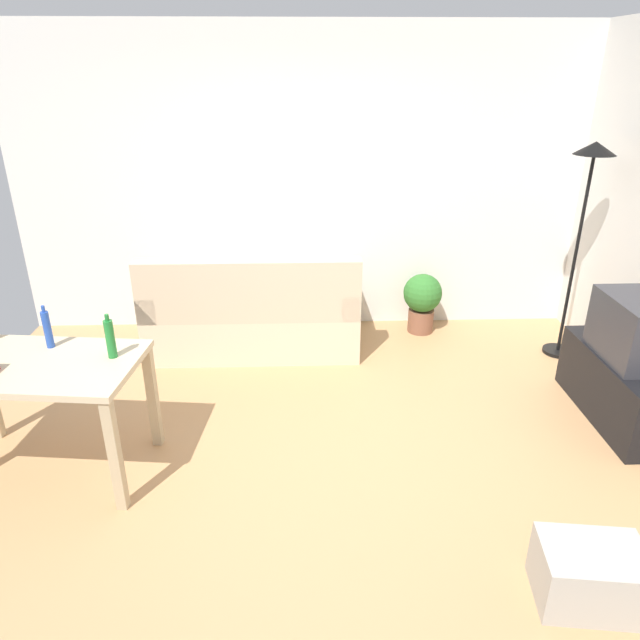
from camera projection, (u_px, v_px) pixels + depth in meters
ground_plane at (308, 457)px, 3.79m from camera, size 5.20×4.40×0.02m
wall_rear at (302, 184)px, 5.25m from camera, size 5.20×0.10×2.70m
couch at (253, 317)px, 5.10m from camera, size 1.83×0.84×0.92m
tv_stand at (622, 388)px, 4.11m from camera, size 0.44×1.10×0.48m
tv at (637, 329)px, 3.92m from camera, size 0.41×0.60×0.44m
torchiere_lamp at (587, 193)px, 4.57m from camera, size 0.32×0.32×1.81m
desk at (36, 379)px, 3.41m from camera, size 1.27×0.83×0.76m
potted_plant at (422, 299)px, 5.42m from camera, size 0.36×0.36×0.57m
storage_box at (590, 575)px, 2.71m from camera, size 0.52×0.40×0.30m
bottle_blue at (47, 329)px, 3.49m from camera, size 0.05×0.05×0.27m
bottle_green at (110, 338)px, 3.37m from camera, size 0.05×0.05×0.27m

